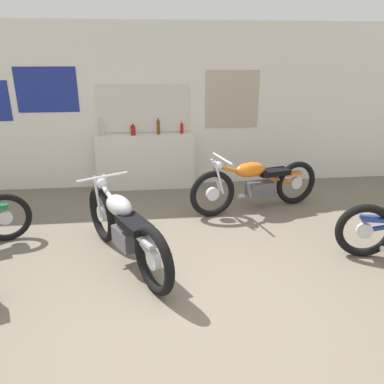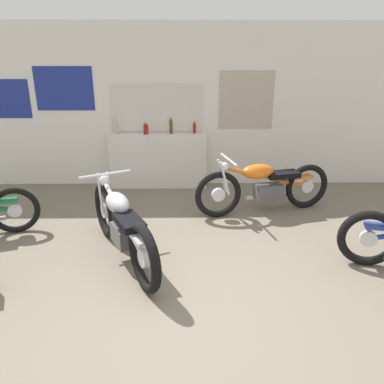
{
  "view_description": "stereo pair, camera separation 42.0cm",
  "coord_description": "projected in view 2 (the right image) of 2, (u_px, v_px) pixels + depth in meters",
  "views": [
    {
      "loc": [
        -0.32,
        -2.89,
        2.3
      ],
      "look_at": [
        0.16,
        1.36,
        0.7
      ],
      "focal_mm": 35.0,
      "sensor_mm": 36.0,
      "label": 1
    },
    {
      "loc": [
        0.1,
        -2.92,
        2.3
      ],
      "look_at": [
        0.16,
        1.36,
        0.7
      ],
      "focal_mm": 35.0,
      "sensor_mm": 36.0,
      "label": 2
    }
  ],
  "objects": [
    {
      "name": "bottle_leftmost",
      "position": [
        116.0,
        126.0,
        6.47
      ],
      "size": [
        0.07,
        0.07,
        0.31
      ],
      "color": "#B7B2A8",
      "rests_on": "sill_counter"
    },
    {
      "name": "wall_back",
      "position": [
        180.0,
        107.0,
        6.55
      ],
      "size": [
        10.0,
        0.07,
        2.8
      ],
      "color": "silver",
      "rests_on": "ground_plane"
    },
    {
      "name": "bottle_right_center",
      "position": [
        194.0,
        128.0,
        6.54
      ],
      "size": [
        0.06,
        0.06,
        0.23
      ],
      "color": "maroon",
      "rests_on": "sill_counter"
    },
    {
      "name": "bottle_left_center",
      "position": [
        146.0,
        129.0,
        6.47
      ],
      "size": [
        0.08,
        0.08,
        0.22
      ],
      "color": "maroon",
      "rests_on": "sill_counter"
    },
    {
      "name": "motorcycle_orange",
      "position": [
        264.0,
        186.0,
        5.6
      ],
      "size": [
        2.11,
        0.76,
        0.89
      ],
      "color": "black",
      "rests_on": "ground_plane"
    },
    {
      "name": "motorcycle_silver",
      "position": [
        122.0,
        226.0,
        4.3
      ],
      "size": [
        1.08,
        1.91,
        0.91
      ],
      "color": "black",
      "rests_on": "ground_plane"
    },
    {
      "name": "bottle_center",
      "position": [
        171.0,
        126.0,
        6.49
      ],
      "size": [
        0.06,
        0.06,
        0.32
      ],
      "color": "#5B3814",
      "rests_on": "sill_counter"
    },
    {
      "name": "ground_plane",
      "position": [
        177.0,
        311.0,
        3.54
      ],
      "size": [
        24.0,
        24.0,
        0.0
      ],
      "primitive_type": "plane",
      "color": "#706656"
    },
    {
      "name": "sill_counter",
      "position": [
        158.0,
        161.0,
        6.7
      ],
      "size": [
        1.71,
        0.28,
        0.97
      ],
      "color": "silver",
      "rests_on": "ground_plane"
    }
  ]
}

